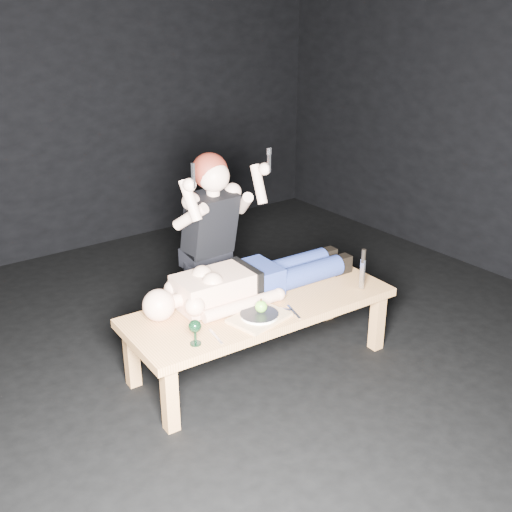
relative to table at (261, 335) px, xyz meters
name	(u,v)px	position (x,y,z in m)	size (l,w,h in m)	color
ground	(246,355)	(0.00, 0.15, -0.23)	(5.00, 5.00, 0.00)	black
back_wall	(79,84)	(0.00, 2.65, 1.27)	(5.00, 5.00, 0.00)	black
table	(261,335)	(0.00, 0.00, 0.00)	(1.71, 0.64, 0.45)	tan
lying_man	(254,275)	(0.06, 0.15, 0.35)	(1.59, 0.48, 0.25)	#DEAC8F
kneeling_woman	(204,240)	(-0.01, 0.65, 0.44)	(0.71, 0.79, 1.33)	black
serving_tray	(259,318)	(-0.13, -0.16, 0.24)	(0.33, 0.24, 0.02)	tan
plate	(259,315)	(-0.13, -0.16, 0.25)	(0.22, 0.22, 0.02)	white
apple	(261,306)	(-0.11, -0.15, 0.30)	(0.07, 0.07, 0.07)	green
goblet	(195,332)	(-0.58, -0.18, 0.30)	(0.07, 0.07, 0.15)	black
fork_flat	(216,337)	(-0.45, -0.18, 0.23)	(0.02, 0.18, 0.01)	#B2B2B7
knife_flat	(294,312)	(0.09, -0.22, 0.23)	(0.02, 0.18, 0.01)	#B2B2B7
spoon_flat	(278,308)	(0.04, -0.12, 0.23)	(0.02, 0.18, 0.01)	#B2B2B7
carving_knife	(363,270)	(0.64, -0.23, 0.37)	(0.04, 0.04, 0.28)	#B2B2B7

